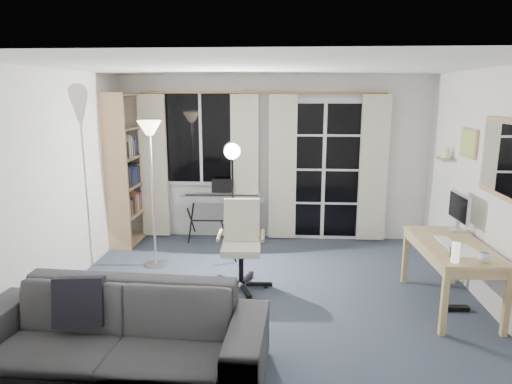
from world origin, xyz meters
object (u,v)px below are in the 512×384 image
office_chair (242,236)px  desk (452,252)px  keyboard_piano (222,199)px  torchiere_lamp (151,150)px  monitor (459,209)px  mug (485,256)px  bookshelf (125,172)px  sofa (114,320)px  studio_light (232,165)px

office_chair → desk: size_ratio=0.77×
desk → keyboard_piano: bearing=141.6°
keyboard_piano → desk: 3.21m
torchiere_lamp → monitor: 3.58m
mug → desk: bearing=101.3°
bookshelf → keyboard_piano: size_ratio=1.80×
bookshelf → keyboard_piano: 1.46m
torchiere_lamp → monitor: size_ratio=3.78×
bookshelf → sofa: bearing=-71.7°
studio_light → bookshelf: bearing=146.3°
studio_light → monitor: studio_light is taller
bookshelf → mug: bookshelf is taller
keyboard_piano → desk: bearing=-38.1°
torchiere_lamp → studio_light: torchiere_lamp is taller
sofa → bookshelf: bearing=110.3°
keyboard_piano → studio_light: bearing=-74.9°
bookshelf → mug: size_ratio=19.61×
bookshelf → keyboard_piano: bearing=0.1°
desk → mug: 0.53m
desk → studio_light: bearing=153.1°
desk → monitor: bearing=64.1°
desk → monitor: (0.20, 0.45, 0.34)m
studio_light → desk: bearing=-31.7°
bookshelf → office_chair: size_ratio=2.20×
office_chair → studio_light: bearing=102.4°
studio_light → desk: 2.67m
mug → sofa: 3.20m
mug → sofa: sofa is taller
bookshelf → studio_light: bearing=-25.9°
keyboard_piano → office_chair: 1.54m
office_chair → sofa: size_ratio=0.42×
studio_light → office_chair: size_ratio=1.63×
sofa → monitor: bearing=32.3°
desk → monitor: size_ratio=2.64×
torchiere_lamp → studio_light: (0.97, 0.16, -0.19)m
office_chair → sofa: bearing=-116.9°
office_chair → mug: 2.45m
mug → office_chair: bearing=158.0°
desk → mug: mug is taller
bookshelf → sofa: 3.47m
keyboard_piano → desk: size_ratio=0.94×
mug → bookshelf: bearing=149.6°
desk → mug: size_ratio=11.60×
keyboard_piano → studio_light: 1.06m
torchiere_lamp → mug: torchiere_lamp is taller
torchiere_lamp → monitor: (3.51, -0.46, -0.55)m
studio_light → monitor: 2.64m
studio_light → sofa: bearing=-111.7°
monitor → mug: size_ratio=4.40×
torchiere_lamp → mug: (3.41, -1.41, -0.74)m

